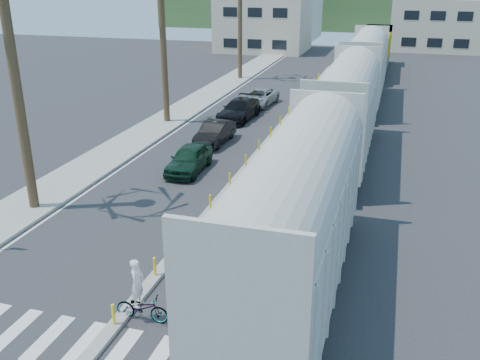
% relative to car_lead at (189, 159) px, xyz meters
% --- Properties ---
extents(ground, '(140.00, 140.00, 0.00)m').
position_rel_car_lead_xyz_m(ground, '(2.93, -12.82, -0.73)').
color(ground, '#28282B').
rests_on(ground, ground).
extents(sidewalk, '(3.00, 90.00, 0.15)m').
position_rel_car_lead_xyz_m(sidewalk, '(-5.57, 12.18, -0.65)').
color(sidewalk, gray).
rests_on(sidewalk, ground).
extents(rails, '(1.56, 100.00, 0.06)m').
position_rel_car_lead_xyz_m(rails, '(7.93, 15.18, -0.70)').
color(rails, black).
rests_on(rails, ground).
extents(median, '(0.45, 60.00, 0.85)m').
position_rel_car_lead_xyz_m(median, '(2.93, 7.14, -0.64)').
color(median, gray).
rests_on(median, ground).
extents(crosswalk, '(14.00, 2.20, 0.01)m').
position_rel_car_lead_xyz_m(crosswalk, '(2.93, -14.82, -0.72)').
color(crosswalk, silver).
rests_on(crosswalk, ground).
extents(lane_markings, '(9.42, 90.00, 0.01)m').
position_rel_car_lead_xyz_m(lane_markings, '(0.78, 12.18, -0.72)').
color(lane_markings, silver).
rests_on(lane_markings, ground).
extents(freight_train, '(3.00, 60.94, 5.85)m').
position_rel_car_lead_xyz_m(freight_train, '(7.93, 9.88, 2.18)').
color(freight_train, '#B5B4A6').
rests_on(freight_train, ground).
extents(buildings, '(38.00, 27.00, 10.00)m').
position_rel_car_lead_xyz_m(buildings, '(-3.48, 58.83, 3.63)').
color(buildings, beige).
rests_on(buildings, ground).
extents(car_lead, '(1.91, 4.35, 1.46)m').
position_rel_car_lead_xyz_m(car_lead, '(0.00, 0.00, 0.00)').
color(car_lead, black).
rests_on(car_lead, ground).
extents(car_second, '(1.78, 4.40, 1.42)m').
position_rel_car_lead_xyz_m(car_second, '(-0.33, 5.33, -0.02)').
color(car_second, black).
rests_on(car_second, ground).
extents(car_third, '(2.93, 5.56, 1.52)m').
position_rel_car_lead_xyz_m(car_third, '(-0.52, 11.52, 0.03)').
color(car_third, black).
rests_on(car_third, ground).
extents(car_rear, '(3.18, 5.29, 1.35)m').
position_rel_car_lead_xyz_m(car_rear, '(-0.26, 16.47, -0.05)').
color(car_rear, '#ADB0B2').
rests_on(car_rear, ground).
extents(cyclist, '(0.75, 1.79, 2.16)m').
position_rel_car_lead_xyz_m(cyclist, '(3.58, -13.20, -0.03)').
color(cyclist, '#9EA0A5').
rests_on(cyclist, ground).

